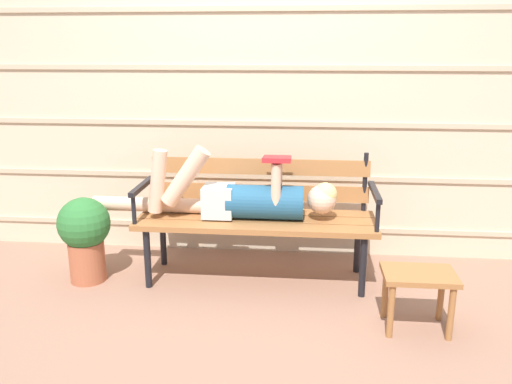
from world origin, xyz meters
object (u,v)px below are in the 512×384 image
park_bench (257,209)px  potted_plant (85,234)px  reclining_person (242,197)px  footstool (418,284)px

park_bench → potted_plant: (-1.14, -0.20, -0.14)m
reclining_person → footstool: (1.05, -0.56, -0.32)m
reclining_person → footstool: reclining_person is taller
potted_plant → footstool: bearing=-11.7°
reclining_person → potted_plant: bearing=-173.1°
park_bench → potted_plant: park_bench is taller
park_bench → footstool: 1.17m
park_bench → footstool: park_bench is taller
potted_plant → reclining_person: bearing=6.9°
park_bench → footstool: bearing=-33.3°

